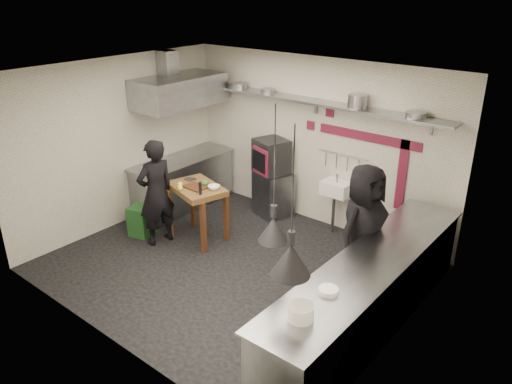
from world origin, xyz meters
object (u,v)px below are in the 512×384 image
Objects in this scene: combi_oven at (271,156)px; green_bin at (141,221)px; chef_right at (363,229)px; prep_table at (198,213)px; chef_left at (156,193)px; oven_stand at (273,193)px.

combi_oven reaches higher than green_bin.
chef_right is (3.52, 0.88, 0.64)m from green_bin.
prep_table is at bearing 106.40° from chef_right.
chef_left is at bearing -114.22° from prep_table.
chef_left is at bearing 2.79° from green_bin.
prep_table is (0.82, 0.50, 0.21)m from green_bin.
chef_left reaches higher than combi_oven.
chef_right is at bearing -5.98° from oven_stand.
oven_stand is 2.17m from chef_left.
chef_right is (2.69, 0.38, 0.43)m from prep_table.
combi_oven is at bearing -167.82° from oven_stand.
prep_table is 0.52× the size of chef_right.
green_bin is at bearing -132.54° from prep_table.
chef_right is (2.31, -1.11, 0.49)m from oven_stand.
chef_right is (2.37, -1.12, -0.20)m from combi_oven.
oven_stand is 1.54m from prep_table.
oven_stand is at bearing 12.18° from combi_oven.
combi_oven is 2.45m from green_bin.
green_bin is 0.73m from chef_left.
green_bin is at bearing -100.21° from combi_oven.
chef_left is at bearing -90.65° from combi_oven.
combi_oven reaches higher than prep_table.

